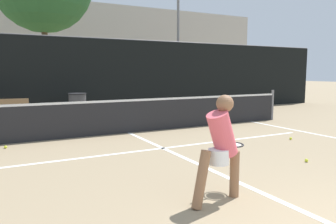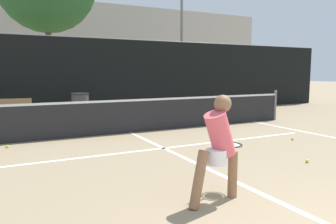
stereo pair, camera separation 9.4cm
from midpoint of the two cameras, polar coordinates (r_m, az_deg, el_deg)
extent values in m
cube|color=white|center=(7.43, -0.40, -6.31)|extent=(8.25, 0.10, 0.01)
cube|color=white|center=(6.24, 5.44, -8.93)|extent=(0.10, 7.10, 0.01)
cylinder|color=slate|center=(12.32, 18.36, 1.15)|extent=(0.09, 0.09, 1.07)
cube|color=#232326|center=(9.28, -6.34, -0.71)|extent=(11.00, 0.02, 0.95)
cube|color=white|center=(9.23, -6.37, 2.03)|extent=(11.00, 0.03, 0.06)
cube|color=black|center=(13.00, -12.62, 5.85)|extent=(24.00, 0.06, 2.98)
cylinder|color=slate|center=(13.06, -12.81, 12.49)|extent=(24.00, 0.04, 0.04)
cylinder|color=#8C6042|center=(4.65, 11.76, -10.53)|extent=(0.13, 0.13, 0.64)
cylinder|color=#8C6042|center=(4.22, 6.01, -11.61)|extent=(0.30, 0.17, 0.75)
cylinder|color=white|center=(4.35, 9.01, -7.72)|extent=(0.27, 0.27, 0.20)
cylinder|color=#E55966|center=(4.33, 9.64, -3.81)|extent=(0.48, 0.32, 0.67)
sphere|color=#8C6042|center=(4.30, 10.12, 1.45)|extent=(0.23, 0.23, 0.23)
cylinder|color=#262628|center=(4.63, 8.79, -6.18)|extent=(0.30, 0.08, 0.03)
torus|color=#262628|center=(4.85, 11.39, -5.63)|extent=(0.39, 0.39, 0.02)
cylinder|color=beige|center=(4.85, 11.39, -5.63)|extent=(0.30, 0.30, 0.01)
sphere|color=#D1E033|center=(9.35, 8.76, -3.44)|extent=(0.07, 0.07, 0.07)
sphere|color=#D1E033|center=(8.28, -25.89, -5.42)|extent=(0.07, 0.07, 0.07)
sphere|color=#D1E033|center=(6.83, 23.46, -7.82)|extent=(0.07, 0.07, 0.07)
sphere|color=#D1E033|center=(8.89, 21.16, -4.37)|extent=(0.07, 0.07, 0.07)
cube|color=olive|center=(11.51, -26.85, -0.11)|extent=(1.82, 0.57, 0.04)
cube|color=olive|center=(11.67, -26.80, 1.02)|extent=(1.78, 0.25, 0.42)
cube|color=#333338|center=(11.48, -23.25, -1.05)|extent=(0.06, 0.32, 0.44)
cylinder|color=#3F3F42|center=(11.89, -14.81, 0.76)|extent=(0.59, 0.59, 0.94)
cylinder|color=black|center=(11.85, -14.88, 3.11)|extent=(0.62, 0.62, 0.04)
cube|color=maroon|center=(18.18, -0.85, 2.86)|extent=(1.90, 4.04, 0.81)
cube|color=#1E2328|center=(17.96, -0.57, 4.97)|extent=(1.59, 2.42, 0.54)
cylinder|color=black|center=(19.72, -0.28, 2.88)|extent=(0.18, 0.60, 0.60)
cylinder|color=black|center=(17.45, 3.54, 2.33)|extent=(0.18, 0.60, 0.60)
cylinder|color=slate|center=(20.61, 2.53, 14.43)|extent=(0.16, 0.16, 8.77)
cylinder|color=brown|center=(17.08, -19.77, 8.01)|extent=(0.28, 0.28, 4.28)
cube|color=#B2ADA3|center=(25.80, -20.04, 10.32)|extent=(36.00, 2.40, 6.79)
camera|label=1|loc=(0.05, -89.57, 0.05)|focal=35.00mm
camera|label=2|loc=(0.05, 90.43, -0.05)|focal=35.00mm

